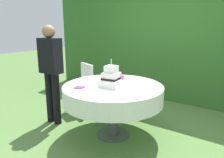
{
  "coord_description": "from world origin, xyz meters",
  "views": [
    {
      "loc": [
        1.8,
        -2.51,
        1.63
      ],
      "look_at": [
        -0.0,
        -0.02,
        0.86
      ],
      "focal_mm": 36.23,
      "sensor_mm": 36.0,
      "label": 1
    }
  ],
  "objects_px": {
    "serving_plate_left": "(142,91)",
    "serving_plate_near": "(127,77)",
    "standing_person": "(51,68)",
    "garden_chair": "(82,83)",
    "napkin_stack": "(79,87)",
    "serving_plate_right": "(119,76)",
    "wedding_cake": "(111,79)",
    "serving_plate_far": "(140,83)",
    "cake_table": "(113,94)"
  },
  "relations": [
    {
      "from": "serving_plate_near",
      "to": "napkin_stack",
      "type": "distance_m",
      "value": 0.9
    },
    {
      "from": "wedding_cake",
      "to": "napkin_stack",
      "type": "relative_size",
      "value": 2.93
    },
    {
      "from": "wedding_cake",
      "to": "serving_plate_near",
      "type": "distance_m",
      "value": 0.56
    },
    {
      "from": "serving_plate_left",
      "to": "serving_plate_near",
      "type": "bearing_deg",
      "value": 136.85
    },
    {
      "from": "serving_plate_far",
      "to": "napkin_stack",
      "type": "relative_size",
      "value": 1.0
    },
    {
      "from": "napkin_stack",
      "to": "serving_plate_left",
      "type": "bearing_deg",
      "value": 25.18
    },
    {
      "from": "wedding_cake",
      "to": "serving_plate_right",
      "type": "relative_size",
      "value": 2.81
    },
    {
      "from": "wedding_cake",
      "to": "standing_person",
      "type": "relative_size",
      "value": 0.24
    },
    {
      "from": "serving_plate_left",
      "to": "serving_plate_far",
      "type": "bearing_deg",
      "value": 121.97
    },
    {
      "from": "cake_table",
      "to": "serving_plate_far",
      "type": "xyz_separation_m",
      "value": [
        0.25,
        0.34,
        0.13
      ]
    },
    {
      "from": "serving_plate_far",
      "to": "serving_plate_left",
      "type": "distance_m",
      "value": 0.41
    },
    {
      "from": "napkin_stack",
      "to": "standing_person",
      "type": "relative_size",
      "value": 0.08
    },
    {
      "from": "standing_person",
      "to": "wedding_cake",
      "type": "bearing_deg",
      "value": 10.05
    },
    {
      "from": "cake_table",
      "to": "wedding_cake",
      "type": "height_order",
      "value": "wedding_cake"
    },
    {
      "from": "cake_table",
      "to": "serving_plate_left",
      "type": "distance_m",
      "value": 0.48
    },
    {
      "from": "serving_plate_far",
      "to": "serving_plate_left",
      "type": "bearing_deg",
      "value": -58.03
    },
    {
      "from": "garden_chair",
      "to": "standing_person",
      "type": "bearing_deg",
      "value": -91.44
    },
    {
      "from": "cake_table",
      "to": "garden_chair",
      "type": "height_order",
      "value": "garden_chair"
    },
    {
      "from": "serving_plate_near",
      "to": "napkin_stack",
      "type": "relative_size",
      "value": 1.03
    },
    {
      "from": "wedding_cake",
      "to": "serving_plate_right",
      "type": "height_order",
      "value": "wedding_cake"
    },
    {
      "from": "wedding_cake",
      "to": "serving_plate_near",
      "type": "relative_size",
      "value": 2.85
    },
    {
      "from": "serving_plate_near",
      "to": "cake_table",
      "type": "bearing_deg",
      "value": -80.55
    },
    {
      "from": "wedding_cake",
      "to": "garden_chair",
      "type": "distance_m",
      "value": 1.2
    },
    {
      "from": "serving_plate_near",
      "to": "serving_plate_left",
      "type": "relative_size",
      "value": 1.27
    },
    {
      "from": "serving_plate_left",
      "to": "napkin_stack",
      "type": "relative_size",
      "value": 0.81
    },
    {
      "from": "wedding_cake",
      "to": "serving_plate_near",
      "type": "bearing_deg",
      "value": 98.86
    },
    {
      "from": "standing_person",
      "to": "serving_plate_far",
      "type": "bearing_deg",
      "value": 23.5
    },
    {
      "from": "serving_plate_left",
      "to": "standing_person",
      "type": "xyz_separation_m",
      "value": [
        -1.52,
        -0.22,
        0.16
      ]
    },
    {
      "from": "cake_table",
      "to": "napkin_stack",
      "type": "height_order",
      "value": "napkin_stack"
    },
    {
      "from": "napkin_stack",
      "to": "standing_person",
      "type": "xyz_separation_m",
      "value": [
        -0.75,
        0.14,
        0.16
      ]
    },
    {
      "from": "cake_table",
      "to": "napkin_stack",
      "type": "distance_m",
      "value": 0.49
    },
    {
      "from": "cake_table",
      "to": "standing_person",
      "type": "relative_size",
      "value": 0.89
    },
    {
      "from": "serving_plate_left",
      "to": "standing_person",
      "type": "height_order",
      "value": "standing_person"
    },
    {
      "from": "garden_chair",
      "to": "standing_person",
      "type": "height_order",
      "value": "standing_person"
    },
    {
      "from": "wedding_cake",
      "to": "serving_plate_far",
      "type": "distance_m",
      "value": 0.46
    },
    {
      "from": "standing_person",
      "to": "serving_plate_left",
      "type": "bearing_deg",
      "value": 8.18
    },
    {
      "from": "serving_plate_left",
      "to": "serving_plate_right",
      "type": "relative_size",
      "value": 0.78
    },
    {
      "from": "serving_plate_left",
      "to": "standing_person",
      "type": "relative_size",
      "value": 0.07
    },
    {
      "from": "serving_plate_near",
      "to": "serving_plate_right",
      "type": "bearing_deg",
      "value": 171.99
    },
    {
      "from": "serving_plate_near",
      "to": "serving_plate_left",
      "type": "bearing_deg",
      "value": -43.15
    },
    {
      "from": "serving_plate_near",
      "to": "serving_plate_right",
      "type": "distance_m",
      "value": 0.16
    },
    {
      "from": "serving_plate_far",
      "to": "napkin_stack",
      "type": "distance_m",
      "value": 0.9
    },
    {
      "from": "serving_plate_far",
      "to": "standing_person",
      "type": "xyz_separation_m",
      "value": [
        -1.3,
        -0.56,
        0.16
      ]
    },
    {
      "from": "cake_table",
      "to": "wedding_cake",
      "type": "distance_m",
      "value": 0.24
    },
    {
      "from": "serving_plate_right",
      "to": "napkin_stack",
      "type": "distance_m",
      "value": 0.9
    },
    {
      "from": "serving_plate_near",
      "to": "napkin_stack",
      "type": "xyz_separation_m",
      "value": [
        -0.22,
        -0.87,
        -0.0
      ]
    },
    {
      "from": "wedding_cake",
      "to": "serving_plate_right",
      "type": "distance_m",
      "value": 0.63
    },
    {
      "from": "standing_person",
      "to": "serving_plate_near",
      "type": "bearing_deg",
      "value": 37.07
    },
    {
      "from": "serving_plate_left",
      "to": "napkin_stack",
      "type": "distance_m",
      "value": 0.85
    },
    {
      "from": "garden_chair",
      "to": "serving_plate_right",
      "type": "bearing_deg",
      "value": 4.77
    }
  ]
}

